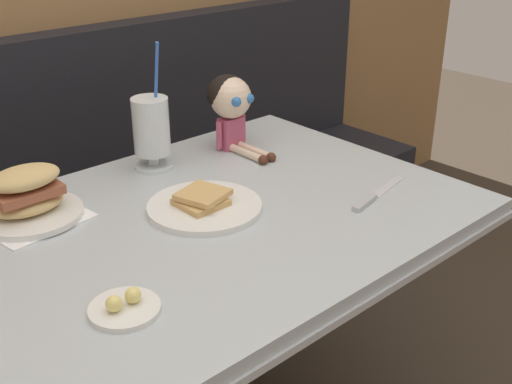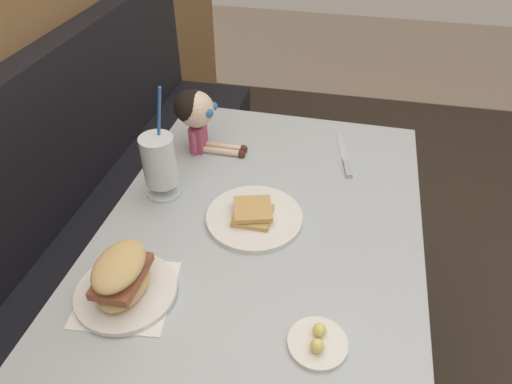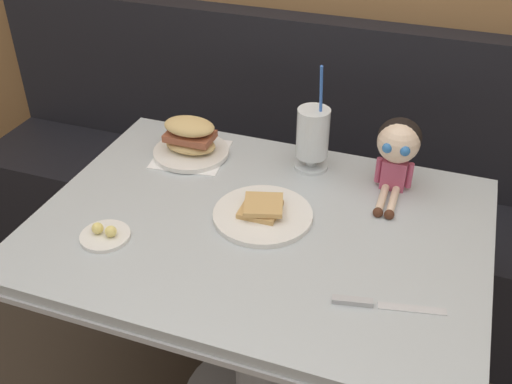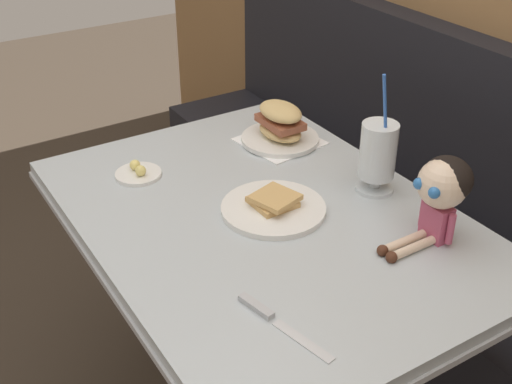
# 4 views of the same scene
# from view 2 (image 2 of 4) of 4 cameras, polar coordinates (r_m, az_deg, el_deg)

# --- Properties ---
(ground_plane) EXTENTS (8.00, 8.00, 0.00)m
(ground_plane) POSITION_cam_2_polar(r_m,az_deg,el_deg) (1.76, 6.87, -22.49)
(ground_plane) COLOR #382D23
(booth_bench) EXTENTS (2.60, 0.48, 1.00)m
(booth_bench) POSITION_cam_2_polar(r_m,az_deg,el_deg) (1.69, -20.98, -10.46)
(booth_bench) COLOR black
(booth_bench) RESTS_ON ground
(diner_table) EXTENTS (1.11, 0.81, 0.74)m
(diner_table) POSITION_cam_2_polar(r_m,az_deg,el_deg) (1.32, 0.83, -9.89)
(diner_table) COLOR #B2BCC1
(diner_table) RESTS_ON ground
(toast_plate) EXTENTS (0.25, 0.25, 0.04)m
(toast_plate) POSITION_cam_2_polar(r_m,az_deg,el_deg) (1.17, -0.27, -3.11)
(toast_plate) COLOR white
(toast_plate) RESTS_ON diner_table
(milkshake_glass) EXTENTS (0.10, 0.10, 0.32)m
(milkshake_glass) POSITION_cam_2_polar(r_m,az_deg,el_deg) (1.23, -11.98, 3.52)
(milkshake_glass) COLOR silver
(milkshake_glass) RESTS_ON diner_table
(sandwich_plate) EXTENTS (0.22, 0.22, 0.12)m
(sandwich_plate) POSITION_cam_2_polar(r_m,az_deg,el_deg) (1.02, -16.29, -10.58)
(sandwich_plate) COLOR white
(sandwich_plate) RESTS_ON diner_table
(butter_saucer) EXTENTS (0.12, 0.12, 0.04)m
(butter_saucer) POSITION_cam_2_polar(r_m,az_deg,el_deg) (0.95, 7.51, -18.07)
(butter_saucer) COLOR white
(butter_saucer) RESTS_ON diner_table
(butter_knife) EXTENTS (0.23, 0.07, 0.01)m
(butter_knife) POSITION_cam_2_polar(r_m,az_deg,el_deg) (1.40, 11.18, 3.74)
(butter_knife) COLOR silver
(butter_knife) RESTS_ON diner_table
(seated_doll) EXTENTS (0.11, 0.22, 0.20)m
(seated_doll) POSITION_cam_2_polar(r_m,az_deg,el_deg) (1.39, -7.51, 9.83)
(seated_doll) COLOR #B74C6B
(seated_doll) RESTS_ON diner_table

